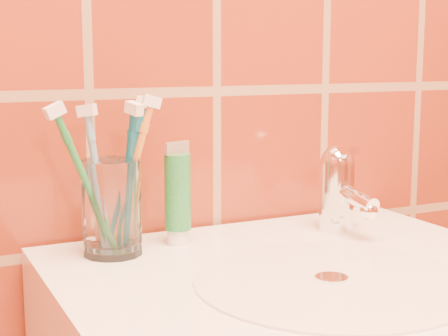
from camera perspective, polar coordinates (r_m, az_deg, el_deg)
glass_tumbler at (r=0.85m, az=-9.30°, el=-3.26°), size 0.09×0.09×0.12m
toothpaste_tube at (r=0.88m, az=-3.87°, el=-2.38°), size 0.04×0.03×0.13m
faucet at (r=0.96m, az=9.52°, el=-1.45°), size 0.05×0.11×0.12m
toothbrush_0 at (r=0.83m, az=-8.10°, el=-1.02°), size 0.07×0.10×0.20m
toothbrush_1 at (r=0.84m, az=-10.39°, el=-1.15°), size 0.08×0.08×0.20m
toothbrush_2 at (r=0.82m, az=-11.31°, el=-1.32°), size 0.13×0.12×0.19m
toothbrush_3 at (r=0.88m, az=-8.13°, el=-0.53°), size 0.16×0.15×0.20m
toothbrush_4 at (r=0.85m, az=-7.66°, el=-0.58°), size 0.10×0.09×0.20m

